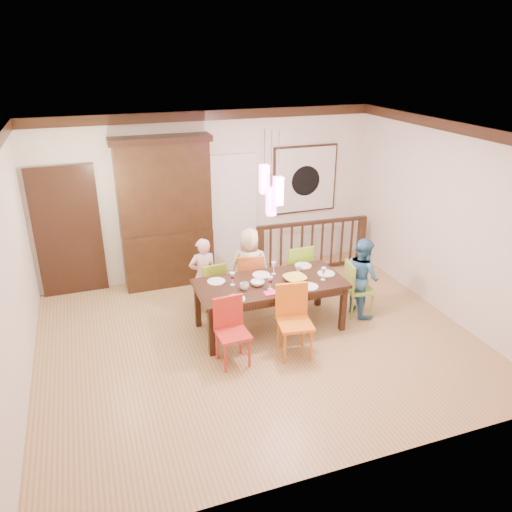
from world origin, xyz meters
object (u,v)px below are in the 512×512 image
object	(u,v)px
balustrade	(312,245)
china_hutch	(165,213)
chair_end_right	(360,285)
person_end_right	(362,277)
chair_far_left	(211,282)
person_far_mid	(250,267)
person_far_left	(203,275)
dining_table	(270,287)

from	to	relation	value
balustrade	china_hutch	bearing A→B (deg)	175.23
chair_end_right	person_end_right	bearing A→B (deg)	-42.69
chair_far_left	person_far_mid	xyz separation A→B (m)	(0.64, 0.03, 0.15)
chair_far_left	china_hutch	bearing A→B (deg)	-74.73
person_far_mid	person_far_left	bearing A→B (deg)	16.22
chair_far_left	person_far_left	xyz separation A→B (m)	(-0.11, 0.04, 0.12)
chair_far_left	chair_end_right	world-z (taller)	chair_end_right
chair_end_right	person_far_left	xyz separation A→B (m)	(-2.23, 0.91, 0.11)
chair_far_left	person_far_left	distance (m)	0.17
dining_table	person_end_right	xyz separation A→B (m)	(1.50, -0.03, -0.05)
person_far_left	dining_table	bearing A→B (deg)	130.11
dining_table	balustrade	bearing A→B (deg)	48.99
balustrade	person_far_mid	world-z (taller)	person_far_mid
chair_end_right	person_far_mid	bearing A→B (deg)	68.64
balustrade	person_end_right	size ratio (longest dim) A/B	1.73
person_end_right	dining_table	bearing A→B (deg)	84.99
person_far_left	chair_end_right	bearing A→B (deg)	155.46
chair_end_right	person_end_right	distance (m)	0.13
person_far_left	person_far_mid	world-z (taller)	person_far_mid
chair_end_right	china_hutch	distance (m)	3.40
chair_far_left	china_hutch	xyz separation A→B (m)	(-0.44, 1.23, 0.80)
balustrade	person_end_right	distance (m)	1.72
person_far_left	person_end_right	distance (m)	2.44
person_far_left	chair_far_left	bearing A→B (deg)	156.17
person_end_right	chair_far_left	bearing A→B (deg)	64.93
chair_end_right	person_far_left	distance (m)	2.41
balustrade	person_far_left	xyz separation A→B (m)	(-2.25, -0.84, 0.10)
person_far_left	person_far_mid	distance (m)	0.75
dining_table	chair_end_right	size ratio (longest dim) A/B	2.46
chair_far_left	balustrade	distance (m)	2.31
person_far_left	person_far_mid	bearing A→B (deg)	176.32
china_hutch	person_end_right	bearing A→B (deg)	-38.35
dining_table	person_end_right	world-z (taller)	person_end_right
person_far_mid	balustrade	bearing A→B (deg)	-132.64
dining_table	balustrade	size ratio (longest dim) A/B	1.00
china_hutch	person_end_right	distance (m)	3.39
china_hutch	person_far_mid	distance (m)	1.74
balustrade	person_far_mid	bearing A→B (deg)	-147.37
chair_end_right	person_end_right	world-z (taller)	person_end_right
dining_table	balustrade	distance (m)	2.25
person_far_mid	chair_far_left	bearing A→B (deg)	19.97
dining_table	china_hutch	world-z (taller)	china_hutch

